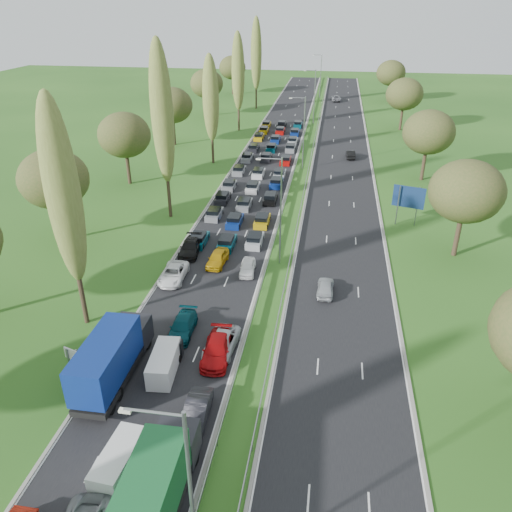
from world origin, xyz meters
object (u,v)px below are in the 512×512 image
at_px(near_car_2, 173,273).
at_px(near_car_3, 190,247).
at_px(info_sign, 72,357).
at_px(direction_sign, 409,199).
at_px(white_van_rear, 165,361).
at_px(blue_lorry, 112,356).
at_px(white_van_front, 121,459).

relative_size(near_car_2, near_car_3, 0.98).
bearing_deg(near_car_2, info_sign, -104.88).
xyz_separation_m(info_sign, direction_sign, (28.80, 33.45, 2.20)).
relative_size(near_car_3, white_van_rear, 1.14).
bearing_deg(near_car_3, blue_lorry, -94.11).
relative_size(near_car_2, info_sign, 2.45).
height_order(white_van_front, direction_sign, direction_sign).
xyz_separation_m(near_car_2, direction_sign, (25.39, 18.38, 2.84)).
distance_m(near_car_2, near_car_3, 6.16).
xyz_separation_m(near_car_3, direction_sign, (25.30, 12.22, 2.79)).
bearing_deg(info_sign, white_van_rear, 8.59).
distance_m(near_car_3, blue_lorry, 21.64).
distance_m(near_car_3, white_van_rear, 20.47).
relative_size(white_van_rear, direction_sign, 0.89).
relative_size(info_sign, direction_sign, 0.40).
bearing_deg(info_sign, blue_lorry, -6.02).
xyz_separation_m(white_van_front, info_sign, (-7.31, 8.29, 0.42)).
distance_m(blue_lorry, direction_sign, 42.24).
xyz_separation_m(near_car_2, info_sign, (-3.41, -15.06, 0.64)).
relative_size(near_car_2, blue_lorry, 0.52).
distance_m(blue_lorry, info_sign, 3.63).
distance_m(white_van_front, white_van_rear, 9.36).
relative_size(white_van_rear, info_sign, 2.20).
xyz_separation_m(near_car_2, blue_lorry, (0.12, -15.43, 1.42)).
bearing_deg(blue_lorry, info_sign, 173.73).
bearing_deg(near_car_2, white_van_front, -82.65).
xyz_separation_m(white_van_front, direction_sign, (21.49, 41.73, 2.62)).
relative_size(near_car_2, white_van_front, 1.11).
bearing_deg(blue_lorry, near_car_2, 90.20).
bearing_deg(blue_lorry, direction_sign, 52.98).
bearing_deg(direction_sign, white_van_rear, -123.86).
height_order(white_van_front, white_van_rear, white_van_rear).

